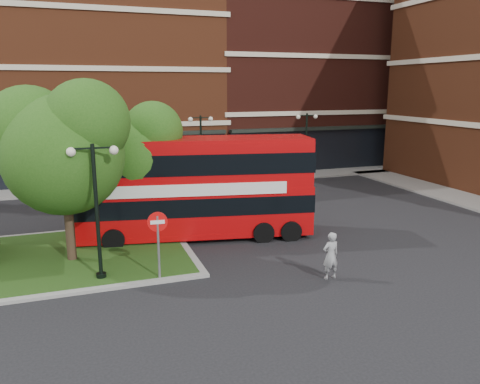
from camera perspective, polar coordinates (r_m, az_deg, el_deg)
name	(u,v)px	position (r m, az deg, el deg)	size (l,w,h in m)	color
ground	(246,264)	(18.80, 0.68, -8.79)	(120.00, 120.00, 0.00)	black
pavement_far	(168,183)	(34.17, -8.77, 1.04)	(44.00, 3.00, 0.12)	slate
terrace_far_left	(46,85)	(40.49, -22.62, 11.93)	(26.00, 12.00, 14.00)	brown
terrace_far_right	(300,74)	(45.12, 7.27, 14.03)	(18.00, 12.00, 16.00)	#471911
traffic_island	(33,261)	(20.71, -23.92, -7.67)	(12.60, 7.60, 0.15)	gray
tree_island_west	(60,143)	(19.14, -21.08, 5.57)	(5.40, 4.71, 7.21)	#2D2116
tree_island_east	(134,147)	(21.80, -12.85, 5.41)	(4.46, 3.90, 6.29)	#2D2116
lamp_island	(96,206)	(17.14, -17.10, -1.59)	(1.72, 0.36, 5.00)	black
lamp_far_left	(201,148)	(32.21, -4.77, 5.43)	(1.72, 0.36, 5.00)	black
lamp_far_right	(306,143)	(35.06, 8.06, 5.94)	(1.72, 0.36, 5.00)	black
bus	(195,181)	(21.48, -5.53, 1.33)	(10.93, 4.31, 4.07)	#AC0609
woman	(331,256)	(17.49, 10.99, -7.62)	(0.65, 0.42, 1.77)	gray
car_silver	(154,177)	(33.40, -10.40, 1.81)	(1.63, 4.04, 1.38)	#B8BBC0
car_white	(210,173)	(34.22, -3.71, 2.33)	(1.55, 4.45, 1.47)	silver
no_entry_sign	(158,232)	(16.91, -9.98, -4.86)	(0.72, 0.12, 2.59)	slate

